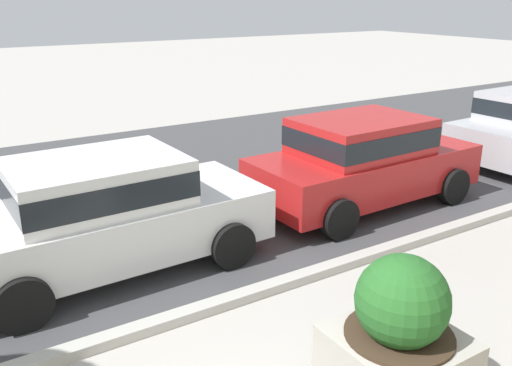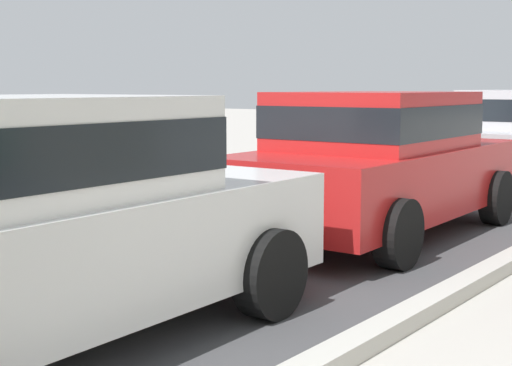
% 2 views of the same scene
% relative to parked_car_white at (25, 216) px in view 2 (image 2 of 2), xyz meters
% --- Properties ---
extents(parked_car_white, '(4.14, 2.00, 1.56)m').
position_rel_parked_car_white_xyz_m(parked_car_white, '(0.00, 0.00, 0.00)').
color(parked_car_white, silver).
rests_on(parked_car_white, ground).
extents(parked_car_red, '(4.14, 2.00, 1.56)m').
position_rel_parked_car_white_xyz_m(parked_car_red, '(4.49, 0.00, 0.00)').
color(parked_car_red, '#B21E1E').
rests_on(parked_car_red, ground).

